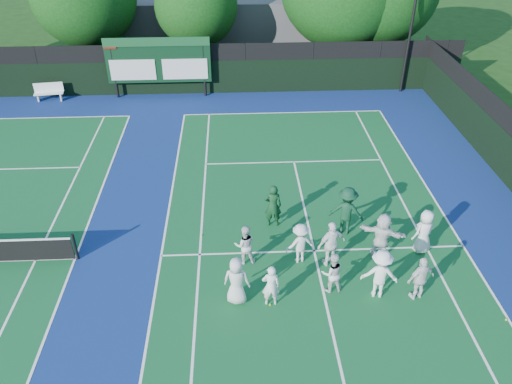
{
  "coord_description": "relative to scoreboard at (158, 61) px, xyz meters",
  "views": [
    {
      "loc": [
        -2.78,
        -12.69,
        11.72
      ],
      "look_at": [
        -2.0,
        3.0,
        1.3
      ],
      "focal_mm": 35.0,
      "sensor_mm": 36.0,
      "label": 1
    }
  ],
  "objects": [
    {
      "name": "ground",
      "position": [
        7.01,
        -15.59,
        -2.19
      ],
      "size": [
        120.0,
        120.0,
        0.0
      ],
      "primitive_type": "plane",
      "color": "#163B10",
      "rests_on": "ground"
    },
    {
      "name": "court_apron",
      "position": [
        1.01,
        -14.59,
        -2.19
      ],
      "size": [
        34.0,
        32.0,
        0.01
      ],
      "primitive_type": "cube",
      "color": "navy",
      "rests_on": "ground"
    },
    {
      "name": "near_court",
      "position": [
        7.01,
        -14.59,
        -2.18
      ],
      "size": [
        11.05,
        23.85,
        0.01
      ],
      "color": "#125829",
      "rests_on": "ground"
    },
    {
      "name": "back_fence",
      "position": [
        1.01,
        0.41,
        -0.83
      ],
      "size": [
        34.0,
        0.08,
        3.0
      ],
      "color": "black",
      "rests_on": "ground"
    },
    {
      "name": "scoreboard",
      "position": [
        0.0,
        0.0,
        0.0
      ],
      "size": [
        6.0,
        0.21,
        3.55
      ],
      "color": "black",
      "rests_on": "ground"
    },
    {
      "name": "clubhouse",
      "position": [
        5.01,
        8.41,
        -0.19
      ],
      "size": [
        18.0,
        6.0,
        4.0
      ],
      "primitive_type": "cube",
      "color": "#535358",
      "rests_on": "ground"
    },
    {
      "name": "bench",
      "position": [
        -6.49,
        -0.21,
        -1.63
      ],
      "size": [
        1.69,
        0.65,
        1.04
      ],
      "color": "white",
      "rests_on": "ground"
    },
    {
      "name": "tree_c",
      "position": [
        2.27,
        3.99,
        2.02
      ],
      "size": [
        5.14,
        5.14,
        6.92
      ],
      "color": "#321F0D",
      "rests_on": "ground"
    },
    {
      "name": "tennis_ball_0",
      "position": [
        5.23,
        -17.15,
        -2.16
      ],
      "size": [
        0.07,
        0.07,
        0.07
      ],
      "primitive_type": "sphere",
      "color": "#D5E51B",
      "rests_on": "ground"
    },
    {
      "name": "tennis_ball_2",
      "position": [
        12.41,
        -18.12,
        -2.16
      ],
      "size": [
        0.07,
        0.07,
        0.07
      ],
      "primitive_type": "sphere",
      "color": "#D5E51B",
      "rests_on": "ground"
    },
    {
      "name": "tennis_ball_3",
      "position": [
        2.92,
        -13.52,
        -2.16
      ],
      "size": [
        0.07,
        0.07,
        0.07
      ],
      "primitive_type": "sphere",
      "color": "#D5E51B",
      "rests_on": "ground"
    },
    {
      "name": "tennis_ball_4",
      "position": [
        8.69,
        -11.08,
        -2.16
      ],
      "size": [
        0.07,
        0.07,
        0.07
      ],
      "primitive_type": "sphere",
      "color": "#D5E51B",
      "rests_on": "ground"
    },
    {
      "name": "player_front_0",
      "position": [
        4.19,
        -16.88,
        -1.33
      ],
      "size": [
        0.93,
        0.71,
        1.71
      ],
      "primitive_type": "imported",
      "rotation": [
        0.0,
        0.0,
        2.93
      ],
      "color": "silver",
      "rests_on": "ground"
    },
    {
      "name": "player_front_1",
      "position": [
        5.25,
        -17.05,
        -1.42
      ],
      "size": [
        0.57,
        0.39,
        1.54
      ],
      "primitive_type": "imported",
      "rotation": [
        0.0,
        0.0,
        3.11
      ],
      "color": "white",
      "rests_on": "ground"
    },
    {
      "name": "player_front_2",
      "position": [
        7.25,
        -16.54,
        -1.45
      ],
      "size": [
        0.77,
        0.62,
        1.49
      ],
      "primitive_type": "imported",
      "rotation": [
        0.0,
        0.0,
        3.23
      ],
      "color": "silver",
      "rests_on": "ground"
    },
    {
      "name": "player_front_3",
      "position": [
        8.71,
        -16.84,
        -1.3
      ],
      "size": [
        1.26,
        0.87,
        1.79
      ],
      "primitive_type": "imported",
      "rotation": [
        0.0,
        0.0,
        2.96
      ],
      "color": "white",
      "rests_on": "ground"
    },
    {
      "name": "player_front_4",
      "position": [
        9.96,
        -17.02,
        -1.37
      ],
      "size": [
        1.03,
        0.68,
        1.63
      ],
      "primitive_type": "imported",
      "rotation": [
        0.0,
        0.0,
        3.46
      ],
      "color": "white",
      "rests_on": "ground"
    },
    {
      "name": "player_back_0",
      "position": [
        4.5,
        -15.02,
        -1.43
      ],
      "size": [
        0.77,
        0.62,
        1.51
      ],
      "primitive_type": "imported",
      "rotation": [
        0.0,
        0.0,
        3.21
      ],
      "color": "silver",
      "rests_on": "ground"
    },
    {
      "name": "player_back_1",
      "position": [
        6.41,
        -15.07,
        -1.42
      ],
      "size": [
        1.11,
        0.81,
        1.55
      ],
      "primitive_type": "imported",
      "rotation": [
        0.0,
        0.0,
        3.4
      ],
      "color": "white",
      "rests_on": "ground"
    },
    {
      "name": "player_back_2",
      "position": [
        7.44,
        -15.28,
        -1.3
      ],
      "size": [
        1.13,
        0.79,
        1.78
      ],
      "primitive_type": "imported",
      "rotation": [
        0.0,
        0.0,
        3.52
      ],
      "color": "white",
      "rests_on": "ground"
    },
    {
      "name": "player_back_3",
      "position": [
        9.29,
        -14.9,
        -1.31
      ],
      "size": [
        1.7,
        1.13,
        1.76
      ],
      "primitive_type": "imported",
      "rotation": [
        0.0,
        0.0,
        2.72
      ],
      "color": "white",
      "rests_on": "ground"
    },
    {
      "name": "player_back_4",
      "position": [
        10.85,
        -14.73,
        -1.33
      ],
      "size": [
        0.99,
        0.83,
        1.72
      ],
      "primitive_type": "imported",
      "rotation": [
        0.0,
        0.0,
        3.54
      ],
      "color": "white",
      "rests_on": "ground"
    },
    {
      "name": "coach_left",
      "position": [
        5.63,
        -12.95,
        -1.29
      ],
      "size": [
        0.68,
        0.46,
        1.8
      ],
      "primitive_type": "imported",
      "rotation": [
        0.0,
        0.0,
        3.1
      ],
      "color": "#103B1D",
      "rests_on": "ground"
    },
    {
      "name": "coach_right",
      "position": [
        8.32,
        -13.53,
        -1.21
      ],
      "size": [
        1.43,
        1.1,
        1.95
      ],
      "primitive_type": "imported",
      "rotation": [
        0.0,
        0.0,
        2.81
      ],
      "color": "#0F3A23",
      "rests_on": "ground"
    }
  ]
}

